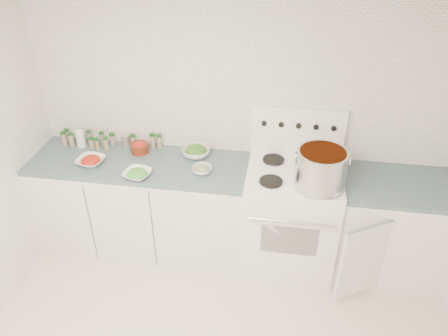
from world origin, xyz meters
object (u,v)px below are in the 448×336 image
(stove, at_px, (290,214))
(stock_pot, at_px, (321,167))
(bowl_tomato, at_px, (91,161))
(bowl_snowpea, at_px, (137,174))

(stove, distance_m, stock_pot, 0.65)
(stove, relative_size, bowl_tomato, 5.48)
(stock_pot, relative_size, bowl_tomato, 1.61)
(stove, xyz_separation_m, stock_pot, (0.18, -0.17, 0.61))
(stove, height_order, bowl_tomato, stove)
(bowl_tomato, xyz_separation_m, bowl_snowpea, (0.45, -0.13, -0.00))
(stove, bearing_deg, stock_pot, -42.81)
(stock_pot, height_order, bowl_tomato, stock_pot)
(stock_pot, xyz_separation_m, bowl_tomato, (-1.86, 0.08, -0.17))
(bowl_tomato, bearing_deg, bowl_snowpea, -15.97)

